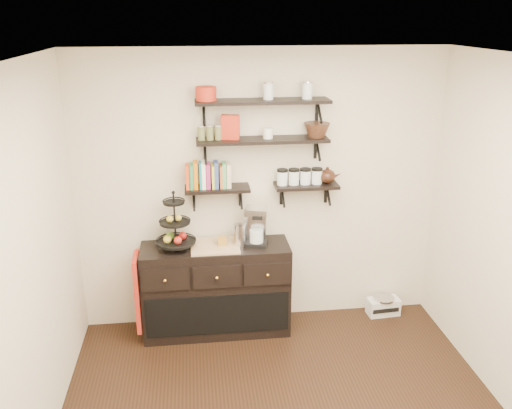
# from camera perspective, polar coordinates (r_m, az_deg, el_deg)

# --- Properties ---
(ceiling) EXTENTS (3.50, 3.50, 0.02)m
(ceiling) POSITION_cam_1_polar(r_m,az_deg,el_deg) (3.23, 4.57, 14.64)
(ceiling) COLOR white
(ceiling) RESTS_ON back_wall
(back_wall) EXTENTS (3.50, 0.02, 2.70)m
(back_wall) POSITION_cam_1_polar(r_m,az_deg,el_deg) (5.21, 0.48, 1.37)
(back_wall) COLOR beige
(back_wall) RESTS_ON ground
(left_wall) EXTENTS (0.02, 3.50, 2.70)m
(left_wall) POSITION_cam_1_polar(r_m,az_deg,el_deg) (3.73, -23.79, -8.08)
(left_wall) COLOR beige
(left_wall) RESTS_ON ground
(shelf_top) EXTENTS (1.20, 0.27, 0.23)m
(shelf_top) POSITION_cam_1_polar(r_m,az_deg,el_deg) (4.88, 0.70, 10.78)
(shelf_top) COLOR black
(shelf_top) RESTS_ON back_wall
(shelf_mid) EXTENTS (1.20, 0.27, 0.23)m
(shelf_mid) POSITION_cam_1_polar(r_m,az_deg,el_deg) (4.94, 0.69, 6.76)
(shelf_mid) COLOR black
(shelf_mid) RESTS_ON back_wall
(shelf_low_left) EXTENTS (0.60, 0.25, 0.23)m
(shelf_low_left) POSITION_cam_1_polar(r_m,az_deg,el_deg) (5.04, -4.10, 1.62)
(shelf_low_left) COLOR black
(shelf_low_left) RESTS_ON back_wall
(shelf_low_right) EXTENTS (0.60, 0.25, 0.23)m
(shelf_low_right) POSITION_cam_1_polar(r_m,az_deg,el_deg) (5.14, 5.29, 1.95)
(shelf_low_right) COLOR black
(shelf_low_right) RESTS_ON back_wall
(cookbooks) EXTENTS (0.40, 0.15, 0.26)m
(cookbooks) POSITION_cam_1_polar(r_m,az_deg,el_deg) (5.00, -4.89, 3.09)
(cookbooks) COLOR #CB4117
(cookbooks) RESTS_ON shelf_low_left
(glass_canisters) EXTENTS (0.43, 0.10, 0.13)m
(glass_canisters) POSITION_cam_1_polar(r_m,az_deg,el_deg) (5.10, 4.61, 2.86)
(glass_canisters) COLOR silver
(glass_canisters) RESTS_ON shelf_low_right
(sideboard) EXTENTS (1.40, 0.50, 0.92)m
(sideboard) POSITION_cam_1_polar(r_m,az_deg,el_deg) (5.31, -4.21, -8.85)
(sideboard) COLOR black
(sideboard) RESTS_ON floor
(fruit_stand) EXTENTS (0.37, 0.37, 0.54)m
(fruit_stand) POSITION_cam_1_polar(r_m,az_deg,el_deg) (5.05, -8.46, -2.64)
(fruit_stand) COLOR black
(fruit_stand) RESTS_ON sideboard
(candle) EXTENTS (0.08, 0.08, 0.08)m
(candle) POSITION_cam_1_polar(r_m,az_deg,el_deg) (5.10, -3.59, -3.82)
(candle) COLOR olive
(candle) RESTS_ON sideboard
(coffee_maker) EXTENTS (0.24, 0.24, 0.37)m
(coffee_maker) POSITION_cam_1_polar(r_m,az_deg,el_deg) (5.10, -0.01, -2.29)
(coffee_maker) COLOR black
(coffee_maker) RESTS_ON sideboard
(thermal_carafe) EXTENTS (0.11, 0.11, 0.22)m
(thermal_carafe) POSITION_cam_1_polar(r_m,az_deg,el_deg) (5.07, -1.71, -3.27)
(thermal_carafe) COLOR silver
(thermal_carafe) RESTS_ON sideboard
(apron) EXTENTS (0.04, 0.31, 0.73)m
(apron) POSITION_cam_1_polar(r_m,az_deg,el_deg) (5.22, -12.30, -8.97)
(apron) COLOR #AA2112
(apron) RESTS_ON sideboard
(radio) EXTENTS (0.34, 0.24, 0.19)m
(radio) POSITION_cam_1_polar(r_m,az_deg,el_deg) (5.88, 13.25, -10.34)
(radio) COLOR silver
(radio) RESTS_ON floor
(recipe_box) EXTENTS (0.17, 0.09, 0.22)m
(recipe_box) POSITION_cam_1_polar(r_m,az_deg,el_deg) (4.88, -2.72, 8.13)
(recipe_box) COLOR #B42714
(recipe_box) RESTS_ON shelf_mid
(walnut_bowl) EXTENTS (0.24, 0.24, 0.13)m
(walnut_bowl) POSITION_cam_1_polar(r_m,az_deg,el_deg) (5.01, 6.41, 7.79)
(walnut_bowl) COLOR black
(walnut_bowl) RESTS_ON shelf_mid
(ramekins) EXTENTS (0.09, 0.09, 0.10)m
(ramekins) POSITION_cam_1_polar(r_m,az_deg,el_deg) (4.93, 1.27, 7.52)
(ramekins) COLOR white
(ramekins) RESTS_ON shelf_mid
(teapot) EXTENTS (0.23, 0.18, 0.16)m
(teapot) POSITION_cam_1_polar(r_m,az_deg,el_deg) (5.16, 7.51, 3.10)
(teapot) COLOR black
(teapot) RESTS_ON shelf_low_right
(red_pot) EXTENTS (0.18, 0.18, 0.12)m
(red_pot) POSITION_cam_1_polar(r_m,az_deg,el_deg) (4.82, -5.29, 11.54)
(red_pot) COLOR #B42714
(red_pot) RESTS_ON shelf_top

